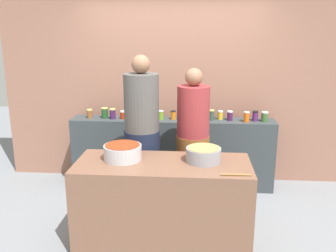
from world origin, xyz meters
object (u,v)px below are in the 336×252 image
object	(u,v)px
preserve_jar_13	(247,117)
preserve_jar_15	(265,117)
cook_in_cap	(193,149)
preserve_jar_7	(173,115)
cook_with_tongs	(142,146)
preserve_jar_12	(230,116)
cooking_pot_left	(123,152)
preserve_jar_8	(191,117)
preserve_jar_14	(255,116)
preserve_jar_2	(113,114)
preserve_jar_1	(105,113)
preserve_jar_9	(198,115)
cooking_pot_center	(203,155)
preserve_jar_4	(131,114)
wooden_spoon	(236,175)
preserve_jar_3	(123,115)
preserve_jar_11	(220,115)
preserve_jar_0	(90,114)
preserve_jar_10	(211,115)
preserve_jar_6	(161,115)
preserve_jar_5	(151,115)

from	to	relation	value
preserve_jar_13	preserve_jar_15	xyz separation A→B (m)	(0.24, 0.04, -0.00)
preserve_jar_13	cook_in_cap	world-z (taller)	cook_in_cap
preserve_jar_15	cook_in_cap	xyz separation A→B (m)	(-0.92, -0.67, -0.24)
preserve_jar_7	cook_with_tongs	distance (m)	0.91
preserve_jar_12	cooking_pot_left	xyz separation A→B (m)	(-1.16, -1.34, -0.07)
preserve_jar_8	cooking_pot_left	bearing A→B (deg)	-116.55
preserve_jar_13	preserve_jar_14	size ratio (longest dim) A/B	1.01
preserve_jar_2	preserve_jar_15	world-z (taller)	preserve_jar_2
preserve_jar_1	cooking_pot_left	size ratio (longest dim) A/B	0.38
preserve_jar_9	preserve_jar_12	distance (m)	0.42
cooking_pot_left	cooking_pot_center	xyz separation A→B (m)	(0.79, 0.01, -0.01)
preserve_jar_4	wooden_spoon	bearing A→B (deg)	-52.96
preserve_jar_3	wooden_spoon	bearing A→B (deg)	-51.18
preserve_jar_11	wooden_spoon	world-z (taller)	preserve_jar_11
preserve_jar_14	cook_in_cap	bearing A→B (deg)	-138.90
preserve_jar_12	cook_in_cap	xyz separation A→B (m)	(-0.47, -0.70, -0.24)
preserve_jar_3	wooden_spoon	size ratio (longest dim) A/B	0.40
preserve_jar_14	cooking_pot_left	bearing A→B (deg)	-137.95
preserve_jar_8	preserve_jar_12	xyz separation A→B (m)	(0.51, 0.05, 0.01)
preserve_jar_2	preserve_jar_3	bearing A→B (deg)	6.69
preserve_jar_0	preserve_jar_15	bearing A→B (deg)	-0.42
preserve_jar_9	preserve_jar_1	bearing A→B (deg)	-178.24
cook_in_cap	preserve_jar_8	bearing A→B (deg)	93.45
cooking_pot_left	wooden_spoon	bearing A→B (deg)	-17.20
preserve_jar_14	preserve_jar_0	bearing A→B (deg)	-179.79
preserve_jar_4	cooking_pot_center	xyz separation A→B (m)	(0.94, -1.28, -0.09)
preserve_jar_14	preserve_jar_15	xyz separation A→B (m)	(0.12, -0.03, -0.00)
preserve_jar_7	cooking_pot_center	size ratio (longest dim) A/B	0.34
preserve_jar_8	preserve_jar_14	bearing A→B (deg)	3.29
preserve_jar_15	preserve_jar_9	bearing A→B (deg)	175.51
preserve_jar_10	preserve_jar_12	xyz separation A→B (m)	(0.24, 0.00, -0.01)
cooking_pot_left	preserve_jar_3	bearing A→B (deg)	101.08
preserve_jar_6	wooden_spoon	size ratio (longest dim) A/B	0.44
cooking_pot_center	wooden_spoon	size ratio (longest dim) A/B	1.27
preserve_jar_10	preserve_jar_11	distance (m)	0.13
preserve_jar_4	preserve_jar_14	xyz separation A→B (m)	(1.63, 0.05, -0.00)
preserve_jar_14	cook_with_tongs	xyz separation A→B (m)	(-1.36, -0.85, -0.17)
preserve_jar_3	preserve_jar_7	xyz separation A→B (m)	(0.67, 0.01, 0.01)
preserve_jar_3	preserve_jar_15	distance (m)	1.86
preserve_jar_5	wooden_spoon	xyz separation A→B (m)	(0.95, -1.62, -0.14)
preserve_jar_2	preserve_jar_13	distance (m)	1.76
preserve_jar_4	preserve_jar_8	bearing A→B (deg)	0.40
preserve_jar_3	cooking_pot_center	world-z (taller)	preserve_jar_3
preserve_jar_1	preserve_jar_4	xyz separation A→B (m)	(0.36, -0.06, 0.00)
preserve_jar_12	preserve_jar_15	size ratio (longest dim) A/B	0.97
cooking_pot_left	cook_in_cap	distance (m)	0.95
preserve_jar_6	cook_with_tongs	bearing A→B (deg)	-98.52
preserve_jar_0	preserve_jar_3	distance (m)	0.45
preserve_jar_4	preserve_jar_5	xyz separation A→B (m)	(0.26, 0.00, -0.01)
preserve_jar_3	preserve_jar_6	distance (m)	0.51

